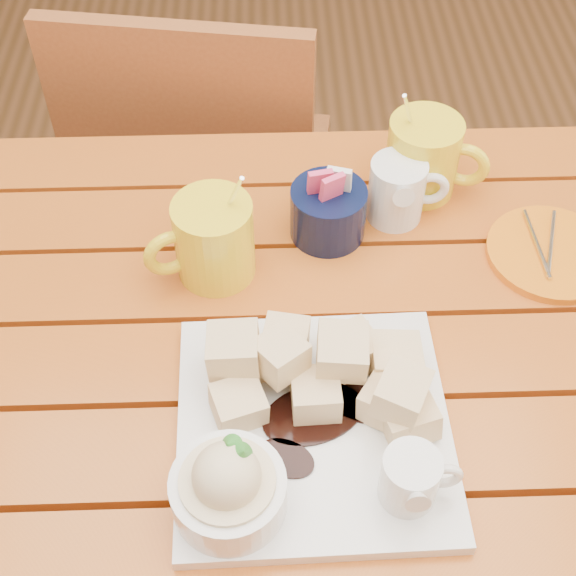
{
  "coord_description": "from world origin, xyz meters",
  "views": [
    {
      "loc": [
        -0.0,
        -0.52,
        1.48
      ],
      "look_at": [
        0.02,
        0.04,
        0.82
      ],
      "focal_mm": 50.0,
      "sensor_mm": 36.0,
      "label": 1
    }
  ],
  "objects_px": {
    "orange_saucer": "(553,253)",
    "chair_far": "(206,181)",
    "coffee_mug_right": "(425,156)",
    "coffee_mug_left": "(212,239)",
    "dessert_plate": "(300,428)",
    "table": "(275,409)"
  },
  "relations": [
    {
      "from": "coffee_mug_right",
      "to": "coffee_mug_left",
      "type": "bearing_deg",
      "value": -132.68
    },
    {
      "from": "orange_saucer",
      "to": "coffee_mug_right",
      "type": "bearing_deg",
      "value": 137.93
    },
    {
      "from": "table",
      "to": "coffee_mug_right",
      "type": "bearing_deg",
      "value": 53.53
    },
    {
      "from": "coffee_mug_left",
      "to": "table",
      "type": "bearing_deg",
      "value": -85.14
    },
    {
      "from": "coffee_mug_right",
      "to": "chair_far",
      "type": "xyz_separation_m",
      "value": [
        -0.32,
        0.32,
        -0.32
      ]
    },
    {
      "from": "coffee_mug_right",
      "to": "orange_saucer",
      "type": "bearing_deg",
      "value": -22.03
    },
    {
      "from": "coffee_mug_left",
      "to": "chair_far",
      "type": "relative_size",
      "value": 0.18
    },
    {
      "from": "chair_far",
      "to": "coffee_mug_right",
      "type": "bearing_deg",
      "value": 144.33
    },
    {
      "from": "dessert_plate",
      "to": "table",
      "type": "bearing_deg",
      "value": 102.62
    },
    {
      "from": "dessert_plate",
      "to": "chair_far",
      "type": "relative_size",
      "value": 0.33
    },
    {
      "from": "coffee_mug_right",
      "to": "chair_far",
      "type": "height_order",
      "value": "coffee_mug_right"
    },
    {
      "from": "dessert_plate",
      "to": "coffee_mug_left",
      "type": "bearing_deg",
      "value": 110.99
    },
    {
      "from": "orange_saucer",
      "to": "table",
      "type": "bearing_deg",
      "value": -157.77
    },
    {
      "from": "dessert_plate",
      "to": "chair_far",
      "type": "height_order",
      "value": "chair_far"
    },
    {
      "from": "orange_saucer",
      "to": "chair_far",
      "type": "bearing_deg",
      "value": 135.97
    },
    {
      "from": "coffee_mug_left",
      "to": "orange_saucer",
      "type": "distance_m",
      "value": 0.42
    },
    {
      "from": "coffee_mug_right",
      "to": "chair_far",
      "type": "distance_m",
      "value": 0.55
    },
    {
      "from": "coffee_mug_left",
      "to": "orange_saucer",
      "type": "height_order",
      "value": "coffee_mug_left"
    },
    {
      "from": "orange_saucer",
      "to": "chair_far",
      "type": "xyz_separation_m",
      "value": [
        -0.46,
        0.45,
        -0.27
      ]
    },
    {
      "from": "table",
      "to": "chair_far",
      "type": "bearing_deg",
      "value": 101.14
    },
    {
      "from": "orange_saucer",
      "to": "chair_far",
      "type": "distance_m",
      "value": 0.7
    },
    {
      "from": "coffee_mug_left",
      "to": "coffee_mug_right",
      "type": "height_order",
      "value": "same"
    }
  ]
}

